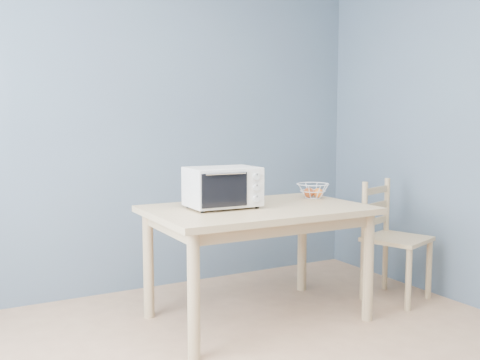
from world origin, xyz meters
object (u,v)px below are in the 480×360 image
dining_table (258,222)px  dining_chair (392,241)px  toaster_oven (220,187)px  fruit_basket (312,191)px

dining_table → dining_chair: (1.08, -0.11, -0.22)m
toaster_oven → fruit_basket: 0.80m
dining_table → dining_chair: 1.11m
fruit_basket → dining_chair: dining_chair is taller
dining_table → dining_chair: bearing=-5.6°
dining_table → toaster_oven: 0.35m
dining_table → fruit_basket: (0.55, 0.15, 0.16)m
dining_table → fruit_basket: bearing=15.7°
dining_chair → dining_table: bearing=154.9°
fruit_basket → dining_chair: size_ratio=0.30×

